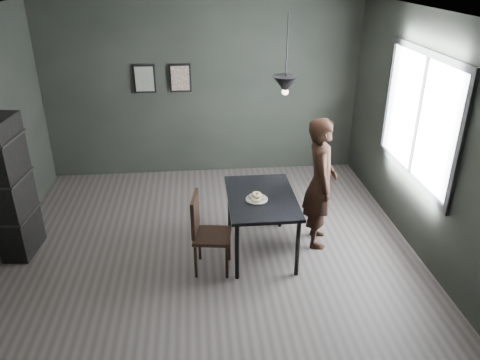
{
  "coord_description": "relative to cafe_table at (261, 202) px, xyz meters",
  "views": [
    {
      "loc": [
        -0.13,
        -4.85,
        3.29
      ],
      "look_at": [
        0.35,
        0.05,
        0.95
      ],
      "focal_mm": 35.0,
      "sensor_mm": 36.0,
      "label": 1
    }
  ],
  "objects": [
    {
      "name": "ground",
      "position": [
        -0.6,
        0.0,
        -0.67
      ],
      "size": [
        5.0,
        5.0,
        0.0
      ],
      "primitive_type": "plane",
      "color": "#3A3532",
      "rests_on": "ground"
    },
    {
      "name": "back_wall",
      "position": [
        -0.6,
        2.5,
        0.73
      ],
      "size": [
        5.0,
        0.1,
        2.8
      ],
      "primitive_type": "cube",
      "color": "black",
      "rests_on": "ground"
    },
    {
      "name": "ceiling",
      "position": [
        -0.6,
        0.0,
        2.13
      ],
      "size": [
        5.0,
        5.0,
        0.02
      ],
      "color": "silver",
      "rests_on": "ground"
    },
    {
      "name": "window_assembly",
      "position": [
        1.87,
        0.2,
        0.93
      ],
      "size": [
        0.04,
        1.96,
        1.56
      ],
      "color": "white",
      "rests_on": "ground"
    },
    {
      "name": "cafe_table",
      "position": [
        0.0,
        0.0,
        0.0
      ],
      "size": [
        0.8,
        1.2,
        0.75
      ],
      "color": "black",
      "rests_on": "ground"
    },
    {
      "name": "white_plate",
      "position": [
        -0.07,
        -0.1,
        0.08
      ],
      "size": [
        0.23,
        0.23,
        0.01
      ],
      "primitive_type": "cylinder",
      "color": "white",
      "rests_on": "cafe_table"
    },
    {
      "name": "donut_pile",
      "position": [
        -0.07,
        -0.1,
        0.12
      ],
      "size": [
        0.2,
        0.2,
        0.09
      ],
      "rotation": [
        0.0,
        0.0,
        0.28
      ],
      "color": "beige",
      "rests_on": "white_plate"
    },
    {
      "name": "woman",
      "position": [
        0.74,
        0.13,
        0.15
      ],
      "size": [
        0.48,
        0.66,
        1.65
      ],
      "primitive_type": "imported",
      "rotation": [
        0.0,
        0.0,
        1.42
      ],
      "color": "black",
      "rests_on": "ground"
    },
    {
      "name": "wood_chair",
      "position": [
        -0.69,
        -0.31,
        -0.13
      ],
      "size": [
        0.46,
        0.46,
        0.95
      ],
      "rotation": [
        0.0,
        0.0,
        -0.15
      ],
      "color": "black",
      "rests_on": "ground"
    },
    {
      "name": "shelf_unit",
      "position": [
        -2.92,
        0.27,
        0.19
      ],
      "size": [
        0.38,
        0.6,
        1.72
      ],
      "primitive_type": "cube",
      "rotation": [
        0.0,
        0.0,
        -0.1
      ],
      "color": "black",
      "rests_on": "ground"
    },
    {
      "name": "pendant_lamp",
      "position": [
        0.25,
        0.1,
        1.38
      ],
      "size": [
        0.28,
        0.28,
        0.86
      ],
      "color": "black",
      "rests_on": "ground"
    },
    {
      "name": "framed_print_left",
      "position": [
        -1.5,
        2.47,
        0.93
      ],
      "size": [
        0.34,
        0.04,
        0.44
      ],
      "color": "black",
      "rests_on": "ground"
    },
    {
      "name": "framed_print_right",
      "position": [
        -0.95,
        2.47,
        0.93
      ],
      "size": [
        0.34,
        0.04,
        0.44
      ],
      "color": "black",
      "rests_on": "ground"
    }
  ]
}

